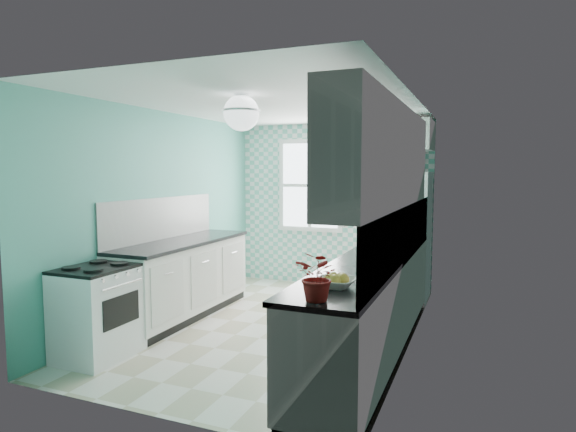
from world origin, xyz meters
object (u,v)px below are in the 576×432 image
at_px(ceiling_light, 241,113).
at_px(microwave, 402,161).
at_px(fridge, 401,236).
at_px(sink, 393,244).
at_px(fruit_bowl, 336,283).
at_px(stove, 98,311).
at_px(potted_plant, 319,276).

xyz_separation_m(ceiling_light, microwave, (1.11, 2.59, -0.41)).
relative_size(ceiling_light, fridge, 0.20).
distance_m(sink, fruit_bowl, 2.29).
xyz_separation_m(fridge, fruit_bowl, (0.09, -3.45, 0.10)).
distance_m(ceiling_light, sink, 2.33).
bearing_deg(fruit_bowl, microwave, 91.49).
bearing_deg(fridge, fruit_bowl, -87.89).
height_order(ceiling_light, microwave, ceiling_light).
bearing_deg(stove, fruit_bowl, -6.49).
bearing_deg(potted_plant, sink, 89.90).
xyz_separation_m(sink, potted_plant, (-0.00, -2.69, 0.17)).
bearing_deg(stove, ceiling_light, 27.31).
distance_m(fridge, potted_plant, 3.85).
bearing_deg(fridge, sink, -84.70).
bearing_deg(microwave, potted_plant, 94.69).
relative_size(stove, microwave, 1.54).
bearing_deg(microwave, ceiling_light, 70.15).
bearing_deg(fruit_bowl, stove, 175.53).
bearing_deg(ceiling_light, fridge, 66.81).
xyz_separation_m(fridge, stove, (-2.31, -3.26, -0.43)).
xyz_separation_m(fruit_bowl, potted_plant, (0.00, -0.39, 0.13)).
bearing_deg(fruit_bowl, potted_plant, -90.00).
xyz_separation_m(ceiling_light, sink, (1.20, 1.43, -1.39)).
height_order(ceiling_light, potted_plant, ceiling_light).
relative_size(fridge, microwave, 3.16).
bearing_deg(fruit_bowl, sink, 89.89).
bearing_deg(stove, potted_plant, -15.66).
bearing_deg(potted_plant, ceiling_light, 133.70).
relative_size(ceiling_light, fruit_bowl, 1.24).
distance_m(stove, fruit_bowl, 2.46).
bearing_deg(fruit_bowl, fridge, 91.50).
bearing_deg(stove, fridge, 52.71).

